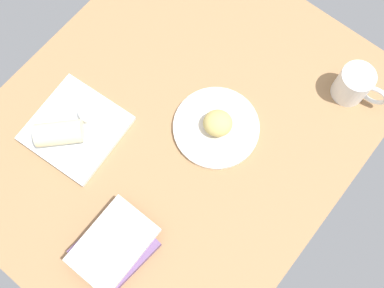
{
  "coord_description": "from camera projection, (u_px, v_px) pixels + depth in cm",
  "views": [
    {
      "loc": [
        -29.31,
        -29.4,
        117.6
      ],
      "look_at": [
        -1.65,
        -7.05,
        7.0
      ],
      "focal_mm": 42.19,
      "sensor_mm": 36.0,
      "label": 1
    }
  ],
  "objects": [
    {
      "name": "book_stack",
      "position": [
        114.0,
        247.0,
        1.08
      ],
      "size": [
        19.98,
        16.43,
        5.48
      ],
      "color": "#6B4C7A",
      "rests_on": "dining_table"
    },
    {
      "name": "round_plate",
      "position": [
        216.0,
        127.0,
        1.2
      ],
      "size": [
        23.07,
        23.07,
        1.4
      ],
      "primitive_type": "cylinder",
      "color": "silver",
      "rests_on": "dining_table"
    },
    {
      "name": "scone_pastry",
      "position": [
        218.0,
        123.0,
        1.17
      ],
      "size": [
        10.15,
        10.29,
        5.56
      ],
      "primitive_type": "ellipsoid",
      "rotation": [
        0.0,
        0.0,
        5.21
      ],
      "color": "tan",
      "rests_on": "round_plate"
    },
    {
      "name": "sauce_cup",
      "position": [
        90.0,
        114.0,
        1.19
      ],
      "size": [
        5.39,
        5.39,
        2.72
      ],
      "color": "silver",
      "rests_on": "square_plate"
    },
    {
      "name": "dining_table",
      "position": [
        176.0,
        130.0,
        1.23
      ],
      "size": [
        110.0,
        90.0,
        4.0
      ],
      "primitive_type": "cube",
      "color": "#9E754C",
      "rests_on": "ground"
    },
    {
      "name": "square_plate",
      "position": [
        76.0,
        128.0,
        1.2
      ],
      "size": [
        24.47,
        24.47,
        1.6
      ],
      "primitive_type": "cube",
      "rotation": [
        0.0,
        0.0,
        0.08
      ],
      "color": "white",
      "rests_on": "dining_table"
    },
    {
      "name": "breakfast_wrap",
      "position": [
        59.0,
        133.0,
        1.15
      ],
      "size": [
        12.77,
        12.64,
        6.1
      ],
      "primitive_type": "cylinder",
      "rotation": [
        1.57,
        0.0,
        0.8
      ],
      "color": "beige",
      "rests_on": "square_plate"
    },
    {
      "name": "coffee_mug",
      "position": [
        354.0,
        85.0,
        1.19
      ],
      "size": [
        9.03,
        14.31,
        10.08
      ],
      "color": "white",
      "rests_on": "dining_table"
    }
  ]
}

